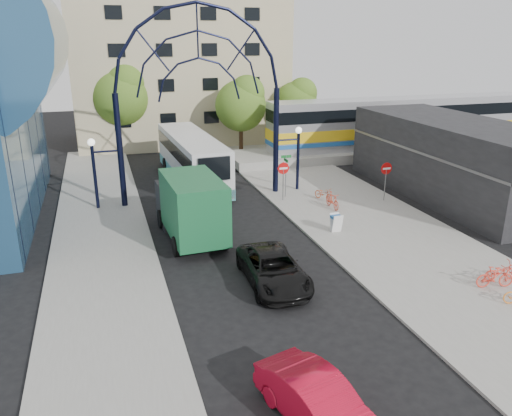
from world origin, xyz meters
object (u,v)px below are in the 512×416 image
object	(u,v)px
sandwich_board	(336,221)
tree_north_c	(297,101)
city_bus	(192,158)
black_suv	(273,269)
gateway_arch	(199,64)
tree_north_b	(121,94)
do_not_enter_sign	(386,172)
bike_far_b	(495,277)
street_name_sign	(286,167)
bike_far_a	(501,271)
train_car	(403,121)
stop_sign	(283,172)
tree_north_a	(242,103)
bike_near_a	(324,194)
red_sedan	(319,404)
green_truck	(190,206)
bike_near_b	(332,200)

from	to	relation	value
sandwich_board	tree_north_c	size ratio (longest dim) A/B	0.15
city_bus	black_suv	bearing A→B (deg)	-91.49
gateway_arch	tree_north_b	xyz separation A→B (m)	(-3.88, 15.93, -3.29)
do_not_enter_sign	tree_north_b	distance (m)	25.09
city_bus	bike_far_b	distance (m)	22.25
do_not_enter_sign	street_name_sign	distance (m)	6.36
tree_north_b	bike_far_a	xyz separation A→B (m)	(13.71, -31.28, -4.72)
gateway_arch	train_car	distance (m)	22.27
gateway_arch	tree_north_c	xyz separation A→B (m)	(12.12, 13.93, -4.28)
tree_north_b	stop_sign	bearing A→B (deg)	-64.17
tree_north_a	bike_near_a	distance (m)	15.33
sandwich_board	bike_near_a	distance (m)	5.49
tree_north_c	bike_far_b	xyz separation A→B (m)	(-3.01, -29.72, -3.67)
stop_sign	tree_north_c	world-z (taller)	tree_north_c
street_name_sign	tree_north_b	xyz separation A→B (m)	(-9.08, 17.33, 3.14)
do_not_enter_sign	sandwich_board	xyz separation A→B (m)	(-5.40, -4.02, -1.23)
stop_sign	sandwich_board	size ratio (longest dim) A/B	2.53
black_suv	bike_near_a	distance (m)	11.86
do_not_enter_sign	stop_sign	bearing A→B (deg)	162.12
bike_far_b	tree_north_c	bearing A→B (deg)	7.56
tree_north_b	bike_far_b	distance (m)	34.59
train_car	city_bus	xyz separation A→B (m)	(-19.84, -3.46, -1.13)
stop_sign	red_sedan	bearing A→B (deg)	-107.64
bike_near_a	gateway_arch	bearing A→B (deg)	140.47
tree_north_a	red_sedan	world-z (taller)	tree_north_a
tree_north_b	black_suv	xyz separation A→B (m)	(4.32, -28.41, -4.57)
train_car	tree_north_b	bearing A→B (deg)	161.64
tree_north_a	tree_north_b	distance (m)	10.79
tree_north_a	stop_sign	bearing A→B (deg)	-95.42
city_bus	green_truck	bearing A→B (deg)	-103.73
train_car	red_sedan	world-z (taller)	train_car
black_suv	bike_near_a	world-z (taller)	black_suv
tree_north_b	bike_near_b	xyz separation A→B (m)	(11.00, -20.36, -4.65)
stop_sign	bike_far_a	size ratio (longest dim) A/B	1.53
gateway_arch	tree_north_a	size ratio (longest dim) A/B	1.95
tree_north_b	bike_near_b	distance (m)	23.61
tree_north_a	city_bus	bearing A→B (deg)	-128.90
street_name_sign	sandwich_board	world-z (taller)	street_name_sign
black_suv	bike_far_a	world-z (taller)	black_suv
tree_north_b	tree_north_c	bearing A→B (deg)	-7.12
sandwich_board	bike_far_a	xyz separation A→B (m)	(4.24, -7.33, -0.19)
tree_north_c	bike_far_b	world-z (taller)	tree_north_c
black_suv	bike_far_b	size ratio (longest dim) A/B	3.11
red_sedan	bike_near_a	distance (m)	19.75
do_not_enter_sign	city_bus	xyz separation A→B (m)	(-10.84, 8.54, -0.21)
train_car	stop_sign	bearing A→B (deg)	-146.66
train_car	bike_far_b	xyz separation A→B (m)	(-10.89, -23.80, -2.30)
green_truck	bike_far_b	xyz separation A→B (m)	(11.08, -9.67, -1.14)
bike_near_a	bike_far_b	size ratio (longest dim) A/B	0.98
bike_near_a	bike_near_b	size ratio (longest dim) A/B	0.95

